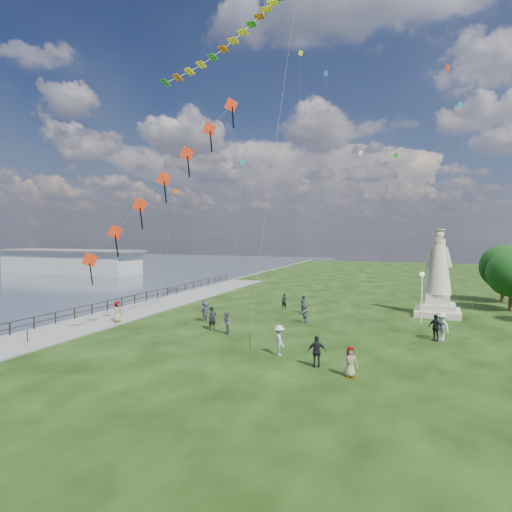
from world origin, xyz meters
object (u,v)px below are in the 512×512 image
at_px(person_5, 205,310).
at_px(person_9, 435,328).
at_px(person_0, 212,318).
at_px(person_6, 284,301).
at_px(person_7, 304,304).
at_px(person_2, 279,340).
at_px(person_8, 441,326).
at_px(person_10, 117,313).
at_px(person_4, 350,362).
at_px(lamppost, 422,286).
at_px(person_11, 305,313).
at_px(pier_pavilion, 70,261).
at_px(statue, 438,283).
at_px(person_1, 226,323).
at_px(person_3, 317,352).

relative_size(person_5, person_9, 1.00).
bearing_deg(person_5, person_0, -129.62).
distance_m(person_6, person_7, 2.43).
relative_size(person_2, person_7, 1.07).
xyz_separation_m(person_8, person_10, (-23.93, -3.32, -0.10)).
bearing_deg(person_4, lamppost, 58.27).
bearing_deg(person_11, pier_pavilion, -111.43).
height_order(lamppost, person_5, lamppost).
distance_m(person_4, person_6, 19.03).
xyz_separation_m(person_0, person_6, (2.47, 10.09, -0.12)).
distance_m(lamppost, person_11, 9.58).
bearing_deg(person_11, person_6, -139.49).
xyz_separation_m(pier_pavilion, statue, (63.84, -23.18, 1.01)).
xyz_separation_m(person_0, person_10, (-8.19, -0.54, -0.04)).
distance_m(person_1, person_3, 9.19).
bearing_deg(person_8, statue, 133.30).
distance_m(person_4, person_11, 12.91).
distance_m(person_9, person_10, 23.73).
height_order(person_10, person_11, person_10).
relative_size(person_5, person_8, 0.95).
relative_size(person_0, person_1, 1.09).
relative_size(statue, person_8, 4.02).
height_order(person_0, person_10, person_0).
height_order(person_1, person_10, person_10).
distance_m(person_4, person_10, 20.32).
relative_size(person_4, person_5, 0.86).
bearing_deg(person_11, person_2, 13.25).
bearing_deg(person_2, person_11, -33.49).
bearing_deg(person_6, person_2, -68.08).
distance_m(person_3, person_11, 11.38).
relative_size(person_6, person_7, 0.92).
xyz_separation_m(person_2, person_11, (-0.87, 9.37, -0.10)).
distance_m(person_0, person_5, 3.23).
height_order(lamppost, person_0, lamppost).
relative_size(pier_pavilion, lamppost, 7.32).
bearing_deg(person_3, pier_pavilion, -54.29).
relative_size(person_5, person_11, 1.14).
height_order(person_6, person_8, person_8).
xyz_separation_m(person_4, person_8, (4.62, 9.64, 0.17)).
relative_size(person_2, person_8, 0.95).
distance_m(person_2, person_9, 11.09).
height_order(person_5, person_8, person_8).
bearing_deg(person_11, person_5, -65.37).
height_order(person_5, person_9, person_9).
xyz_separation_m(person_0, person_2, (6.65, -4.48, 0.01)).
distance_m(person_0, person_3, 10.98).
bearing_deg(pier_pavilion, person_3, -35.73).
distance_m(person_1, person_7, 10.39).
relative_size(pier_pavilion, person_6, 19.83).
bearing_deg(person_4, person_6, 97.95).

